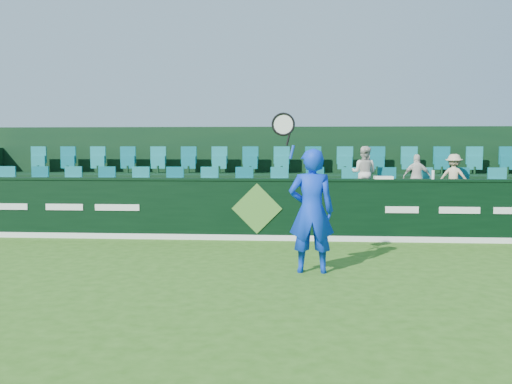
# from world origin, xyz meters

# --- Properties ---
(ground) EXTENTS (60.00, 60.00, 0.00)m
(ground) POSITION_xyz_m (0.00, 0.00, 0.00)
(ground) COLOR #336718
(ground) RESTS_ON ground
(sponsor_hoarding) EXTENTS (16.00, 0.25, 1.35)m
(sponsor_hoarding) POSITION_xyz_m (0.00, 4.00, 0.67)
(sponsor_hoarding) COLOR black
(sponsor_hoarding) RESTS_ON ground
(stand_tier_front) EXTENTS (16.00, 2.00, 0.80)m
(stand_tier_front) POSITION_xyz_m (0.00, 5.10, 0.40)
(stand_tier_front) COLOR black
(stand_tier_front) RESTS_ON ground
(stand_tier_back) EXTENTS (16.00, 1.80, 1.30)m
(stand_tier_back) POSITION_xyz_m (0.00, 7.00, 0.65)
(stand_tier_back) COLOR black
(stand_tier_back) RESTS_ON ground
(stand_rear) EXTENTS (16.00, 4.10, 2.60)m
(stand_rear) POSITION_xyz_m (0.00, 7.44, 1.22)
(stand_rear) COLOR black
(stand_rear) RESTS_ON ground
(seat_row_front) EXTENTS (13.50, 0.50, 0.60)m
(seat_row_front) POSITION_xyz_m (0.00, 5.50, 1.10)
(seat_row_front) COLOR #187C80
(seat_row_front) RESTS_ON stand_tier_front
(seat_row_back) EXTENTS (13.50, 0.50, 0.60)m
(seat_row_back) POSITION_xyz_m (0.00, 7.30, 1.60)
(seat_row_back) COLOR #187C80
(seat_row_back) RESTS_ON stand_tier_back
(tennis_player) EXTENTS (1.05, 0.49, 2.63)m
(tennis_player) POSITION_xyz_m (1.10, 0.84, 1.02)
(tennis_player) COLOR #0C34D1
(tennis_player) RESTS_ON ground
(spectator_left) EXTENTS (0.74, 0.66, 1.25)m
(spectator_left) POSITION_xyz_m (2.43, 5.12, 1.43)
(spectator_left) COLOR silver
(spectator_left) RESTS_ON stand_tier_front
(spectator_middle) EXTENTS (0.65, 0.34, 1.07)m
(spectator_middle) POSITION_xyz_m (3.65, 5.12, 1.33)
(spectator_middle) COLOR white
(spectator_middle) RESTS_ON stand_tier_front
(spectator_right) EXTENTS (0.79, 0.64, 1.07)m
(spectator_right) POSITION_xyz_m (4.49, 5.12, 1.33)
(spectator_right) COLOR beige
(spectator_right) RESTS_ON stand_tier_front
(towel) EXTENTS (0.40, 0.26, 0.06)m
(towel) POSITION_xyz_m (2.71, 4.00, 1.38)
(towel) COLOR white
(towel) RESTS_ON sponsor_hoarding
(drinks_bottle) EXTENTS (0.06, 0.06, 0.19)m
(drinks_bottle) POSITION_xyz_m (3.76, 4.00, 1.44)
(drinks_bottle) COLOR white
(drinks_bottle) RESTS_ON sponsor_hoarding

